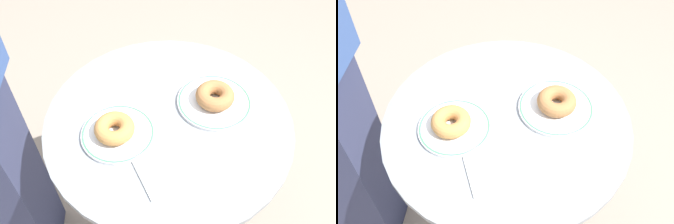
% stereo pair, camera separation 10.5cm
% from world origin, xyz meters
% --- Properties ---
extents(cafe_table, '(0.71, 0.71, 0.75)m').
position_xyz_m(cafe_table, '(0.00, 0.00, 0.54)').
color(cafe_table, gray).
rests_on(cafe_table, ground).
extents(plate_left, '(0.20, 0.20, 0.01)m').
position_xyz_m(plate_left, '(-0.15, -0.00, 0.76)').
color(plate_left, white).
rests_on(plate_left, cafe_table).
extents(plate_right, '(0.22, 0.22, 0.01)m').
position_xyz_m(plate_right, '(0.15, 0.01, 0.76)').
color(plate_right, white).
rests_on(plate_right, cafe_table).
extents(donut_old_fashioned, '(0.15, 0.15, 0.04)m').
position_xyz_m(donut_old_fashioned, '(-0.16, -0.00, 0.79)').
color(donut_old_fashioned, '#BC7F42').
rests_on(donut_old_fashioned, plate_left).
extents(donut_cinnamon, '(0.14, 0.14, 0.04)m').
position_xyz_m(donut_cinnamon, '(0.15, 0.01, 0.79)').
color(donut_cinnamon, '#A36B3D').
rests_on(donut_cinnamon, plate_right).
extents(paper_napkin, '(0.14, 0.15, 0.01)m').
position_xyz_m(paper_napkin, '(-0.07, -0.15, 0.76)').
color(paper_napkin, white).
rests_on(paper_napkin, cafe_table).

